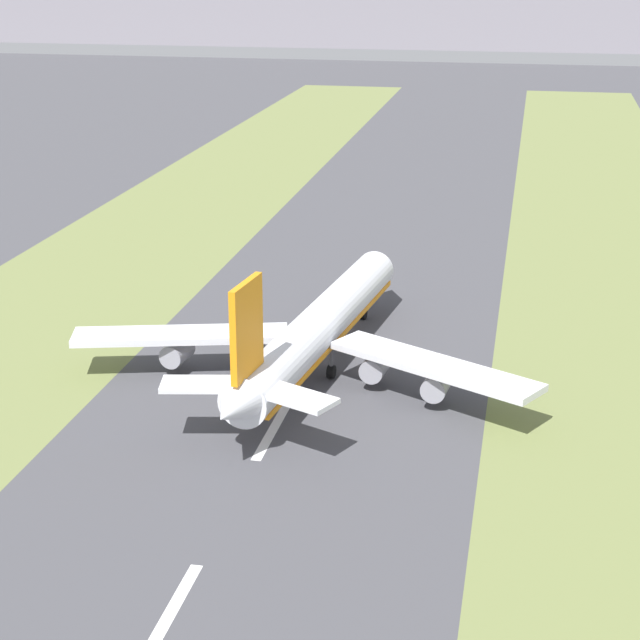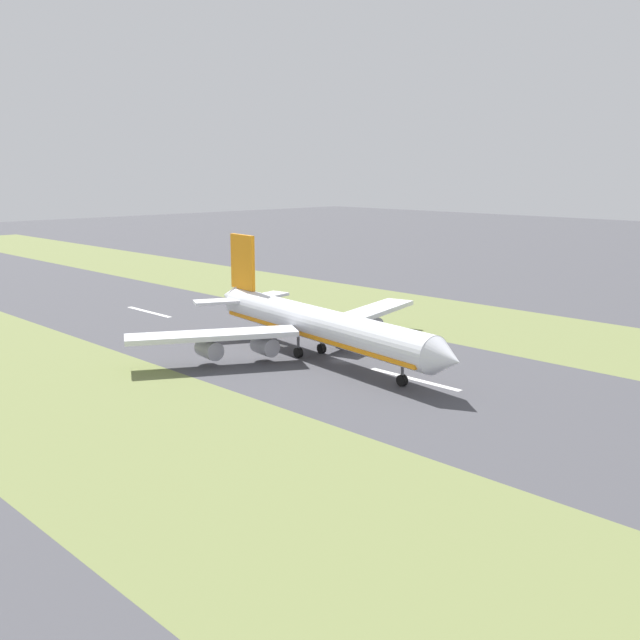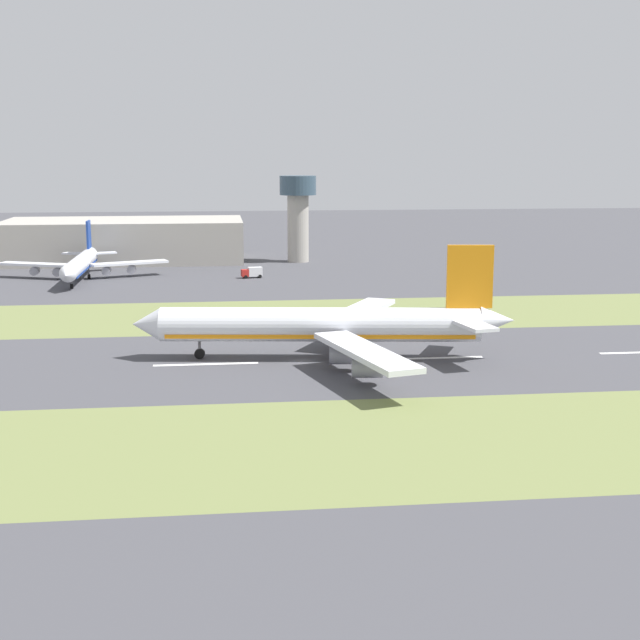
% 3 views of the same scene
% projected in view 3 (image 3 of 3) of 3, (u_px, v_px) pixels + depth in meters
% --- Properties ---
extents(ground_plane, '(800.00, 800.00, 0.00)m').
position_uv_depth(ground_plane, '(301.00, 362.00, 155.14)').
color(ground_plane, '#424247').
extents(grass_median_west, '(40.00, 600.00, 0.01)m').
position_uv_depth(grass_median_west, '(336.00, 445.00, 111.23)').
color(grass_median_west, olive).
rests_on(grass_median_west, ground).
extents(grass_median_east, '(40.00, 600.00, 0.01)m').
position_uv_depth(grass_median_east, '(282.00, 315.00, 199.05)').
color(grass_median_east, olive).
rests_on(grass_median_east, ground).
extents(centreline_dash_mid, '(1.20, 18.00, 0.01)m').
position_uv_depth(centreline_dash_mid, '(433.00, 358.00, 157.81)').
color(centreline_dash_mid, silver).
rests_on(centreline_dash_mid, ground).
extents(centreline_dash_far, '(1.20, 18.00, 0.01)m').
position_uv_depth(centreline_dash_far, '(206.00, 364.00, 153.25)').
color(centreline_dash_far, silver).
rests_on(centreline_dash_far, ground).
extents(airplane_main_jet, '(63.64, 67.16, 20.20)m').
position_uv_depth(airplane_main_jet, '(331.00, 325.00, 156.04)').
color(airplane_main_jet, silver).
rests_on(airplane_main_jet, ground).
extents(terminal_building, '(36.00, 78.11, 13.68)m').
position_uv_depth(terminal_building, '(124.00, 240.00, 296.59)').
color(terminal_building, '#A39E93').
rests_on(terminal_building, ground).
extents(control_tower, '(12.00, 12.00, 28.23)m').
position_uv_depth(control_tower, '(298.00, 209.00, 292.19)').
color(control_tower, '#A39E93').
rests_on(control_tower, ground).
extents(airplane_parked_apron, '(51.05, 48.87, 15.39)m').
position_uv_depth(airplane_parked_apron, '(81.00, 264.00, 253.59)').
color(airplane_parked_apron, silver).
rests_on(airplane_parked_apron, ground).
extents(service_truck, '(3.46, 6.30, 3.10)m').
position_uv_depth(service_truck, '(252.00, 272.00, 257.31)').
color(service_truck, '#B2231E').
rests_on(service_truck, ground).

